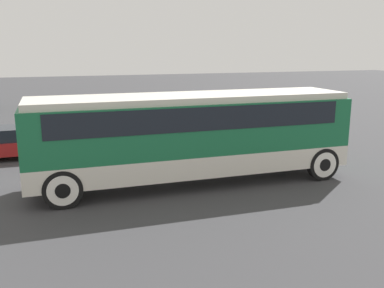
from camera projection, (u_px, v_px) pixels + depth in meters
name	position (u px, v px, depth m)	size (l,w,h in m)	color
ground_plane	(192.00, 183.00, 15.29)	(120.00, 120.00, 0.00)	#38383A
tour_bus	(195.00, 130.00, 14.89)	(11.18, 2.61, 3.16)	silver
parked_car_near	(28.00, 141.00, 18.85)	(4.52, 1.90, 1.35)	maroon
parked_car_mid	(166.00, 121.00, 23.86)	(4.73, 1.96, 1.41)	#2D5638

